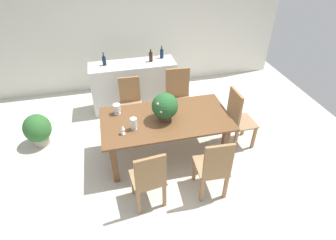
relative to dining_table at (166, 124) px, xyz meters
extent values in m
plane|color=beige|center=(0.00, -0.04, -0.63)|extent=(7.04, 7.04, 0.00)
cube|color=silver|center=(0.00, 2.56, 0.67)|extent=(6.40, 0.10, 2.60)
cube|color=brown|center=(0.00, 0.00, 0.10)|extent=(1.96, 1.02, 0.03)
cube|color=brown|center=(-0.85, -0.38, -0.27)|extent=(0.09, 0.09, 0.71)
cube|color=brown|center=(0.85, -0.38, -0.27)|extent=(0.09, 0.09, 0.71)
cube|color=brown|center=(-0.85, 0.38, -0.27)|extent=(0.09, 0.09, 0.71)
cube|color=brown|center=(0.85, 0.38, -0.27)|extent=(0.09, 0.09, 0.71)
cube|color=olive|center=(0.62, -0.65, -0.41)|extent=(0.05, 0.05, 0.43)
cube|color=olive|center=(0.28, -0.63, -0.41)|extent=(0.05, 0.05, 0.43)
cube|color=olive|center=(0.60, -1.04, -0.41)|extent=(0.05, 0.05, 0.43)
cube|color=olive|center=(0.26, -1.02, -0.41)|extent=(0.05, 0.05, 0.43)
cube|color=#987855|center=(0.44, -0.84, -0.18)|extent=(0.43, 0.48, 0.03)
cube|color=olive|center=(0.43, -1.05, 0.11)|extent=(0.38, 0.06, 0.55)
cube|color=olive|center=(0.23, 0.69, -0.41)|extent=(0.05, 0.05, 0.43)
cube|color=olive|center=(0.63, 0.66, -0.41)|extent=(0.05, 0.05, 0.43)
cube|color=olive|center=(0.25, 1.02, -0.41)|extent=(0.05, 0.05, 0.43)
cube|color=olive|center=(0.65, 0.99, -0.41)|extent=(0.05, 0.05, 0.43)
cube|color=#987855|center=(0.44, 0.84, -0.18)|extent=(0.50, 0.44, 0.03)
cube|color=olive|center=(0.45, 1.02, 0.12)|extent=(0.44, 0.07, 0.58)
cube|color=olive|center=(-0.28, -0.65, -0.41)|extent=(0.05, 0.05, 0.43)
cube|color=olive|center=(-0.63, -0.69, -0.41)|extent=(0.05, 0.05, 0.43)
cube|color=olive|center=(-0.25, -0.98, -0.41)|extent=(0.05, 0.05, 0.43)
cube|color=olive|center=(-0.60, -1.02, -0.41)|extent=(0.05, 0.05, 0.43)
cube|color=#987855|center=(-0.44, -0.84, -0.18)|extent=(0.46, 0.44, 0.03)
cube|color=olive|center=(-0.42, -1.02, 0.09)|extent=(0.39, 0.08, 0.51)
cube|color=olive|center=(-0.62, 0.64, -0.41)|extent=(0.05, 0.05, 0.43)
cube|color=olive|center=(-0.28, 0.63, -0.41)|extent=(0.05, 0.05, 0.43)
cube|color=olive|center=(-0.60, 1.05, -0.41)|extent=(0.05, 0.05, 0.43)
cube|color=olive|center=(-0.26, 1.03, -0.41)|extent=(0.05, 0.05, 0.43)
cube|color=#987855|center=(-0.44, 0.84, -0.18)|extent=(0.43, 0.50, 0.03)
cube|color=olive|center=(-0.43, 1.06, 0.08)|extent=(0.38, 0.06, 0.49)
cube|color=olive|center=(1.47, -0.18, -0.41)|extent=(0.05, 0.05, 0.43)
cube|color=olive|center=(1.46, 0.18, -0.41)|extent=(0.05, 0.05, 0.43)
cube|color=olive|center=(1.14, -0.18, -0.41)|extent=(0.05, 0.05, 0.43)
cube|color=olive|center=(1.13, 0.18, -0.41)|extent=(0.05, 0.05, 0.43)
cube|color=#987855|center=(1.30, 0.00, -0.18)|extent=(0.42, 0.44, 0.03)
cube|color=olive|center=(1.12, -0.01, 0.13)|extent=(0.05, 0.40, 0.59)
cylinder|color=#4C3828|center=(-0.02, -0.02, 0.16)|extent=(0.18, 0.18, 0.09)
sphere|color=#235628|center=(-0.02, -0.02, 0.35)|extent=(0.39, 0.39, 0.39)
sphere|color=#DB9EB2|center=(-0.13, -0.04, 0.35)|extent=(0.06, 0.06, 0.06)
sphere|color=#DB9EB2|center=(-0.14, -0.11, 0.46)|extent=(0.04, 0.04, 0.04)
sphere|color=#DB9EB2|center=(-0.11, -0.18, 0.37)|extent=(0.04, 0.04, 0.04)
sphere|color=#DB9EB2|center=(0.02, 0.08, 0.33)|extent=(0.05, 0.05, 0.05)
sphere|color=#DB9EB2|center=(0.05, 0.08, 0.37)|extent=(0.06, 0.06, 0.06)
cylinder|color=silver|center=(-0.50, -0.15, 0.12)|extent=(0.08, 0.08, 0.01)
cylinder|color=silver|center=(-0.50, -0.15, 0.14)|extent=(0.03, 0.03, 0.04)
cylinder|color=silver|center=(-0.50, -0.15, 0.23)|extent=(0.09, 0.09, 0.14)
cylinder|color=silver|center=(-0.70, 0.30, 0.12)|extent=(0.10, 0.10, 0.01)
cylinder|color=silver|center=(-0.70, 0.30, 0.15)|extent=(0.03, 0.03, 0.05)
cylinder|color=silver|center=(-0.70, 0.30, 0.22)|extent=(0.11, 0.11, 0.10)
cylinder|color=silver|center=(-0.67, -0.22, 0.11)|extent=(0.06, 0.06, 0.00)
cylinder|color=silver|center=(-0.67, -0.22, 0.15)|extent=(0.01, 0.01, 0.07)
cone|color=silver|center=(-0.67, -0.22, 0.22)|extent=(0.07, 0.07, 0.07)
cube|color=silver|center=(-0.30, 1.58, -0.15)|extent=(1.65, 0.51, 0.96)
cylinder|color=#0F1E38|center=(-0.81, 1.63, 0.41)|extent=(0.07, 0.07, 0.17)
cylinder|color=#0F1E38|center=(-0.81, 1.63, 0.54)|extent=(0.02, 0.02, 0.08)
cylinder|color=#0F1E38|center=(0.31, 1.71, 0.42)|extent=(0.07, 0.07, 0.17)
cylinder|color=#0F1E38|center=(0.31, 1.71, 0.54)|extent=(0.02, 0.02, 0.07)
cylinder|color=black|center=(0.07, 1.60, 0.42)|extent=(0.07, 0.07, 0.18)
cylinder|color=black|center=(0.07, 1.60, 0.54)|extent=(0.03, 0.03, 0.06)
cylinder|color=#9E9384|center=(-2.05, 0.76, -0.55)|extent=(0.27, 0.27, 0.15)
ellipsoid|color=#2D662D|center=(-2.05, 0.76, -0.29)|extent=(0.45, 0.45, 0.49)
camera|label=1|loc=(-0.73, -3.25, 2.54)|focal=29.11mm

